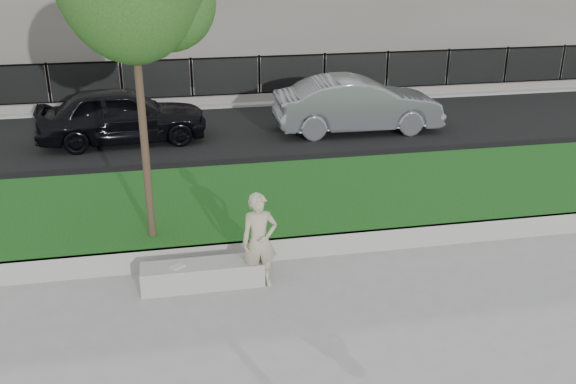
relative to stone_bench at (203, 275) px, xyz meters
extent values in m
plane|color=gray|center=(1.13, -0.40, -0.20)|extent=(90.00, 90.00, 0.00)
cube|color=#0C330F|center=(1.13, 2.60, 0.00)|extent=(34.00, 4.00, 0.40)
cube|color=gray|center=(1.13, 0.64, 0.00)|extent=(34.00, 0.08, 0.40)
cube|color=black|center=(1.13, 8.10, -0.18)|extent=(34.00, 7.00, 0.04)
cube|color=gray|center=(1.13, 12.60, -0.14)|extent=(34.00, 3.00, 0.12)
cube|color=slate|center=(1.13, 11.60, 0.04)|extent=(32.00, 0.30, 0.24)
cube|color=black|center=(1.13, 11.60, 0.67)|extent=(32.00, 0.04, 1.50)
cube|color=black|center=(1.13, 11.60, 1.37)|extent=(32.00, 0.05, 0.05)
cube|color=black|center=(1.13, 11.60, 0.17)|extent=(32.00, 0.05, 0.05)
cube|color=gray|center=(0.00, 0.00, 0.00)|extent=(1.94, 0.49, 0.40)
imported|color=tan|center=(0.90, -0.15, 0.59)|extent=(0.59, 0.41, 1.57)
cube|color=beige|center=(-0.39, -0.04, 0.21)|extent=(0.26, 0.25, 0.02)
cylinder|color=#38281C|center=(-0.77, 1.20, 2.87)|extent=(0.13, 0.13, 5.34)
sphere|color=#1A501B|center=(-0.23, 1.41, 4.05)|extent=(1.50, 1.50, 1.50)
imported|color=black|center=(-1.52, 8.03, 0.59)|extent=(4.52, 2.06, 1.50)
imported|color=gray|center=(4.94, 7.84, 0.61)|extent=(4.70, 1.73, 1.54)
camera|label=1|loc=(-0.41, -9.09, 5.04)|focal=40.00mm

